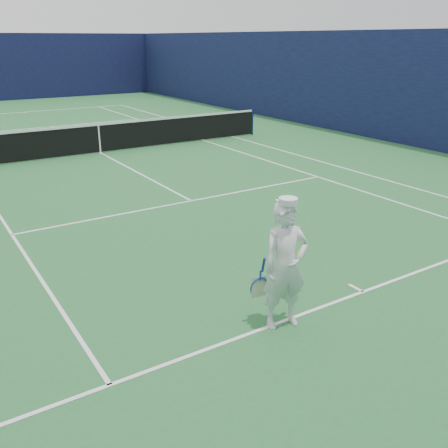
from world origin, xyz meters
name	(u,v)px	position (x,y,z in m)	size (l,w,h in m)	color
ground	(101,153)	(0.00, 0.00, 0.00)	(80.00, 80.00, 0.00)	#266532
court_markings	(101,153)	(0.00, 0.00, 0.00)	(11.03, 23.83, 0.01)	white
windscreen_fence	(95,93)	(0.00, 0.00, 2.00)	(20.12, 36.12, 4.00)	#0E1135
tennis_net	(99,137)	(0.00, 0.00, 0.55)	(12.88, 0.09, 1.07)	#141E4C
tennis_player	(285,265)	(-1.63, -11.92, 0.89)	(0.75, 0.60, 1.82)	white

